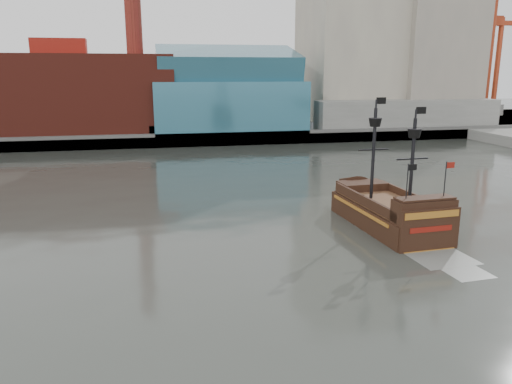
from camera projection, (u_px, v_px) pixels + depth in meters
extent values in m
plane|color=#292B26|center=(242.00, 276.00, 34.81)|extent=(400.00, 400.00, 0.00)
cube|color=slate|center=(174.00, 125.00, 122.04)|extent=(220.00, 60.00, 2.00)
cube|color=#4C4C49|center=(182.00, 140.00, 93.92)|extent=(220.00, 1.00, 2.60)
cube|color=maroon|center=(63.00, 95.00, 96.60)|extent=(42.00, 18.00, 15.00)
cube|color=#2D6579|center=(228.00, 106.00, 101.72)|extent=(30.00, 16.00, 10.00)
cube|color=#AEA790|center=(351.00, 21.00, 113.01)|extent=(20.00, 22.00, 46.00)
cube|color=gray|center=(431.00, 39.00, 113.77)|extent=(18.00, 18.00, 38.00)
cube|color=#AEA790|center=(362.00, 16.00, 130.48)|extent=(24.00, 20.00, 52.00)
cube|color=slate|center=(408.00, 114.00, 106.03)|extent=(40.00, 6.00, 6.00)
cube|color=#2D6579|center=(228.00, 66.00, 99.83)|extent=(28.00, 14.94, 8.78)
cube|color=slate|center=(484.00, 113.00, 127.63)|extent=(4.00, 4.00, 3.00)
cylinder|color=#AA381C|center=(490.00, 54.00, 124.21)|extent=(1.40, 1.40, 32.00)
cube|color=slate|center=(492.00, 110.00, 139.15)|extent=(4.00, 4.00, 3.00)
cylinder|color=#AA381C|center=(497.00, 67.00, 136.43)|extent=(1.40, 1.40, 26.00)
cube|color=#AA381C|center=(492.00, 21.00, 133.00)|extent=(5.00, 2.50, 2.50)
cube|color=black|center=(387.00, 220.00, 45.87)|extent=(6.11, 13.16, 2.79)
cube|color=#51341D|center=(388.00, 203.00, 45.50)|extent=(5.50, 11.85, 0.32)
cube|color=black|center=(362.00, 187.00, 50.24)|extent=(4.70, 2.84, 1.07)
cube|color=black|center=(424.00, 211.00, 40.08)|extent=(5.19, 2.01, 1.93)
cube|color=black|center=(429.00, 235.00, 39.56)|extent=(5.26, 0.58, 4.29)
cube|color=#A4651F|center=(432.00, 215.00, 39.02)|extent=(4.82, 0.37, 0.54)
cube|color=maroon|center=(431.00, 229.00, 39.30)|extent=(3.75, 0.31, 0.43)
cylinder|color=black|center=(373.00, 154.00, 45.76)|extent=(0.32, 0.32, 8.37)
cylinder|color=black|center=(412.00, 163.00, 42.99)|extent=(0.32, 0.32, 7.72)
cone|color=black|center=(375.00, 122.00, 45.08)|extent=(1.25, 1.25, 0.75)
cone|color=black|center=(414.00, 133.00, 42.38)|extent=(1.25, 1.25, 0.75)
cube|color=black|center=(381.00, 101.00, 44.75)|extent=(0.97, 0.09, 0.59)
cube|color=black|center=(421.00, 110.00, 42.05)|extent=(0.97, 0.09, 0.59)
cube|color=gray|center=(442.00, 258.00, 38.18)|extent=(4.78, 4.12, 0.02)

